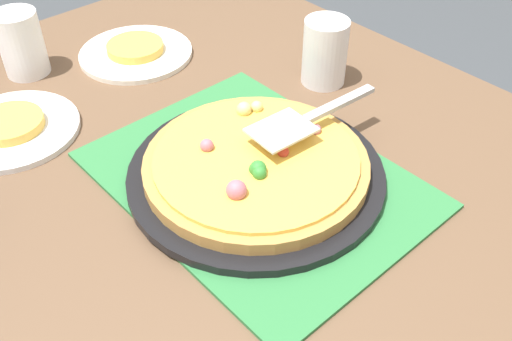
# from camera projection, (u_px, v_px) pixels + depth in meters

# --- Properties ---
(dining_table) EXTENTS (1.40, 1.00, 0.75)m
(dining_table) POSITION_uv_depth(u_px,v_px,m) (256.00, 231.00, 0.94)
(dining_table) COLOR brown
(dining_table) RESTS_ON ground_plane
(placemat) EXTENTS (0.48, 0.36, 0.01)m
(placemat) POSITION_uv_depth(u_px,v_px,m) (256.00, 179.00, 0.87)
(placemat) COLOR #2D753D
(placemat) RESTS_ON dining_table
(pizza_pan) EXTENTS (0.38, 0.38, 0.01)m
(pizza_pan) POSITION_uv_depth(u_px,v_px,m) (256.00, 174.00, 0.86)
(pizza_pan) COLOR black
(pizza_pan) RESTS_ON placemat
(pizza) EXTENTS (0.33, 0.33, 0.05)m
(pizza) POSITION_uv_depth(u_px,v_px,m) (256.00, 164.00, 0.85)
(pizza) COLOR #B78442
(pizza) RESTS_ON pizza_pan
(plate_near_left) EXTENTS (0.22, 0.22, 0.01)m
(plate_near_left) POSITION_uv_depth(u_px,v_px,m) (12.00, 130.00, 0.96)
(plate_near_left) COLOR white
(plate_near_left) RESTS_ON dining_table
(plate_far_right) EXTENTS (0.22, 0.22, 0.01)m
(plate_far_right) POSITION_uv_depth(u_px,v_px,m) (136.00, 53.00, 1.15)
(plate_far_right) COLOR white
(plate_far_right) RESTS_ON dining_table
(served_slice_left) EXTENTS (0.11, 0.11, 0.02)m
(served_slice_left) POSITION_uv_depth(u_px,v_px,m) (9.00, 123.00, 0.95)
(served_slice_left) COLOR #EAB747
(served_slice_left) RESTS_ON plate_near_left
(served_slice_right) EXTENTS (0.11, 0.11, 0.02)m
(served_slice_right) POSITION_uv_depth(u_px,v_px,m) (135.00, 47.00, 1.14)
(served_slice_right) COLOR #EAB747
(served_slice_right) RESTS_ON plate_far_right
(cup_near) EXTENTS (0.08, 0.08, 0.12)m
(cup_near) POSITION_uv_depth(u_px,v_px,m) (21.00, 44.00, 1.07)
(cup_near) COLOR white
(cup_near) RESTS_ON dining_table
(cup_corner) EXTENTS (0.08, 0.08, 0.12)m
(cup_corner) POSITION_uv_depth(u_px,v_px,m) (325.00, 52.00, 1.04)
(cup_corner) COLOR white
(cup_corner) RESTS_ON dining_table
(pizza_server) EXTENTS (0.08, 0.23, 0.01)m
(pizza_server) POSITION_uv_depth(u_px,v_px,m) (307.00, 119.00, 0.87)
(pizza_server) COLOR silver
(pizza_server) RESTS_ON pizza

